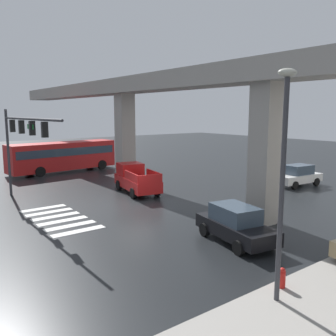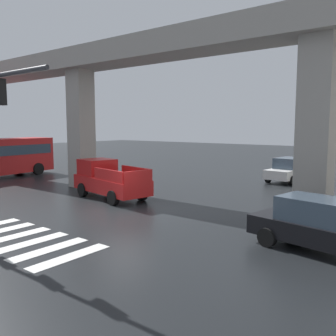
{
  "view_description": "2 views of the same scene",
  "coord_description": "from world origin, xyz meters",
  "px_view_note": "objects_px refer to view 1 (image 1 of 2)",
  "views": [
    {
      "loc": [
        19.58,
        -12.01,
        6.0
      ],
      "look_at": [
        0.42,
        2.4,
        2.28
      ],
      "focal_mm": 38.59,
      "sensor_mm": 36.0,
      "label": 1
    },
    {
      "loc": [
        11.75,
        -11.72,
        4.02
      ],
      "look_at": [
        0.34,
        2.94,
        1.84
      ],
      "focal_mm": 38.98,
      "sensor_mm": 36.0,
      "label": 2
    }
  ],
  "objects_px": {
    "pickup_truck": "(136,179)",
    "city_bus": "(63,155)",
    "traffic_signal_mast": "(21,133)",
    "street_lamp_near_corner": "(283,161)",
    "sedan_black": "(236,224)",
    "fire_hydrant": "(282,279)",
    "sedan_white": "(298,175)"
  },
  "relations": [
    {
      "from": "pickup_truck",
      "to": "fire_hydrant",
      "type": "relative_size",
      "value": 6.31
    },
    {
      "from": "sedan_white",
      "to": "traffic_signal_mast",
      "type": "xyz_separation_m",
      "value": [
        -6.92,
        -19.73,
        3.83
      ]
    },
    {
      "from": "traffic_signal_mast",
      "to": "street_lamp_near_corner",
      "type": "relative_size",
      "value": 1.5
    },
    {
      "from": "sedan_white",
      "to": "sedan_black",
      "type": "bearing_deg",
      "value": -66.91
    },
    {
      "from": "traffic_signal_mast",
      "to": "fire_hydrant",
      "type": "height_order",
      "value": "traffic_signal_mast"
    },
    {
      "from": "city_bus",
      "to": "fire_hydrant",
      "type": "height_order",
      "value": "city_bus"
    },
    {
      "from": "pickup_truck",
      "to": "city_bus",
      "type": "xyz_separation_m",
      "value": [
        -12.51,
        -0.82,
        0.73
      ]
    },
    {
      "from": "pickup_truck",
      "to": "fire_hydrant",
      "type": "bearing_deg",
      "value": -14.65
    },
    {
      "from": "pickup_truck",
      "to": "fire_hydrant",
      "type": "height_order",
      "value": "pickup_truck"
    },
    {
      "from": "fire_hydrant",
      "to": "traffic_signal_mast",
      "type": "bearing_deg",
      "value": -168.04
    },
    {
      "from": "sedan_black",
      "to": "traffic_signal_mast",
      "type": "relative_size",
      "value": 0.42
    },
    {
      "from": "sedan_black",
      "to": "fire_hydrant",
      "type": "height_order",
      "value": "sedan_black"
    },
    {
      "from": "sedan_white",
      "to": "street_lamp_near_corner",
      "type": "height_order",
      "value": "street_lamp_near_corner"
    },
    {
      "from": "traffic_signal_mast",
      "to": "fire_hydrant",
      "type": "bearing_deg",
      "value": 11.96
    },
    {
      "from": "traffic_signal_mast",
      "to": "fire_hydrant",
      "type": "xyz_separation_m",
      "value": [
        17.02,
        3.61,
        -4.25
      ]
    },
    {
      "from": "city_bus",
      "to": "sedan_black",
      "type": "distance_m",
      "value": 24.34
    },
    {
      "from": "sedan_black",
      "to": "traffic_signal_mast",
      "type": "height_order",
      "value": "traffic_signal_mast"
    },
    {
      "from": "city_bus",
      "to": "sedan_black",
      "type": "bearing_deg",
      "value": -2.51
    },
    {
      "from": "pickup_truck",
      "to": "sedan_black",
      "type": "relative_size",
      "value": 1.18
    },
    {
      "from": "city_bus",
      "to": "sedan_white",
      "type": "distance_m",
      "value": 22.41
    },
    {
      "from": "sedan_black",
      "to": "fire_hydrant",
      "type": "relative_size",
      "value": 5.34
    },
    {
      "from": "sedan_black",
      "to": "pickup_truck",
      "type": "bearing_deg",
      "value": 170.91
    },
    {
      "from": "fire_hydrant",
      "to": "street_lamp_near_corner",
      "type": "bearing_deg",
      "value": -63.87
    },
    {
      "from": "sedan_black",
      "to": "city_bus",
      "type": "bearing_deg",
      "value": 177.49
    },
    {
      "from": "pickup_truck",
      "to": "sedan_white",
      "type": "relative_size",
      "value": 1.21
    },
    {
      "from": "street_lamp_near_corner",
      "to": "sedan_black",
      "type": "bearing_deg",
      "value": 145.95
    },
    {
      "from": "pickup_truck",
      "to": "city_bus",
      "type": "bearing_deg",
      "value": -176.24
    },
    {
      "from": "city_bus",
      "to": "traffic_signal_mast",
      "type": "height_order",
      "value": "traffic_signal_mast"
    },
    {
      "from": "city_bus",
      "to": "street_lamp_near_corner",
      "type": "bearing_deg",
      "value": -8.22
    },
    {
      "from": "sedan_white",
      "to": "street_lamp_near_corner",
      "type": "relative_size",
      "value": 0.61
    },
    {
      "from": "street_lamp_near_corner",
      "to": "fire_hydrant",
      "type": "bearing_deg",
      "value": 116.13
    },
    {
      "from": "pickup_truck",
      "to": "sedan_black",
      "type": "bearing_deg",
      "value": -9.09
    }
  ]
}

